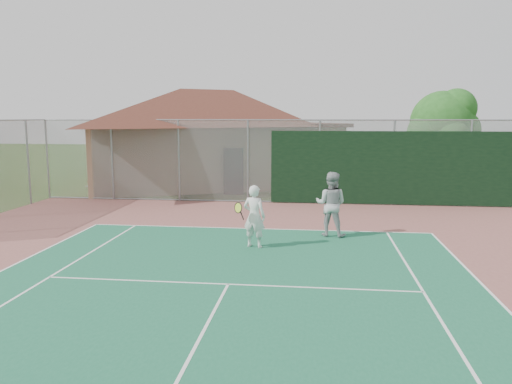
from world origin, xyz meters
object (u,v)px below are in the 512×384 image
tree (444,125)px  player_white_front (254,217)px  clubhouse (208,128)px  player_grey_back (331,205)px  bleachers (123,175)px

tree → player_white_front: bearing=-124.1°
clubhouse → player_grey_back: 13.81m
bleachers → player_white_front: 13.93m
clubhouse → player_white_front: (4.23, -13.70, -2.15)m
tree → player_grey_back: 11.45m
bleachers → player_white_front: player_white_front is taller
clubhouse → player_grey_back: (6.39, -12.07, -2.05)m
player_white_front → player_grey_back: (2.15, 1.62, 0.10)m
clubhouse → player_grey_back: size_ratio=8.33×
clubhouse → bleachers: bearing=-172.1°
player_grey_back → bleachers: bearing=-28.9°
tree → bleachers: bearing=-179.5°
clubhouse → bleachers: (-3.99, -2.46, -2.41)m
bleachers → player_grey_back: bearing=-50.0°
tree → player_grey_back: size_ratio=2.52×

